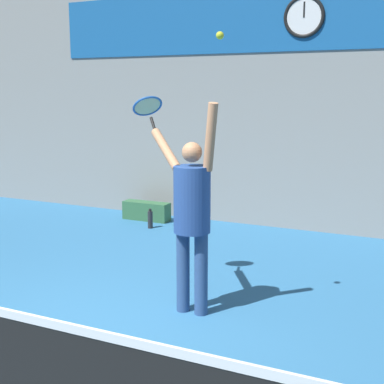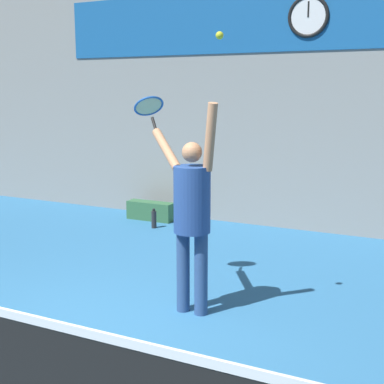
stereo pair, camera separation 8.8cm
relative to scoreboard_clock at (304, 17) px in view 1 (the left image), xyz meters
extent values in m
plane|color=teal|center=(-0.81, -4.81, -3.22)|extent=(18.00, 18.00, 0.00)
cube|color=gray|center=(-0.81, 0.08, -0.72)|extent=(18.00, 0.10, 5.00)
cube|color=#195B9E|center=(-0.81, 0.02, 0.00)|extent=(6.90, 0.02, 0.96)
cylinder|color=white|center=(0.00, 0.00, 0.00)|extent=(0.56, 0.02, 0.56)
torus|color=black|center=(0.00, 0.00, 0.00)|extent=(0.61, 0.06, 0.61)
cube|color=black|center=(0.00, -0.01, 0.10)|extent=(0.02, 0.01, 0.22)
cylinder|color=#2D4C7F|center=(-0.22, -3.59, -2.81)|extent=(0.13, 0.13, 0.82)
cylinder|color=#2D4C7F|center=(-0.02, -3.59, -2.81)|extent=(0.13, 0.13, 0.82)
cylinder|color=#26478C|center=(-0.12, -3.59, -2.09)|extent=(0.35, 0.35, 0.64)
sphere|color=tan|center=(-0.12, -3.59, -1.64)|extent=(0.19, 0.19, 0.19)
cylinder|color=tan|center=(0.08, -3.62, -1.49)|extent=(0.21, 0.19, 0.63)
cylinder|color=tan|center=(-0.49, -3.41, -1.64)|extent=(0.51, 0.44, 0.39)
cylinder|color=black|center=(-0.75, -3.21, -1.42)|extent=(0.13, 0.11, 0.16)
torus|color=#1E51A5|center=(-0.87, -3.11, -1.23)|extent=(0.41, 0.42, 0.22)
cylinder|color=beige|center=(-0.87, -3.11, -1.23)|extent=(0.34, 0.35, 0.18)
sphere|color=#CCDB2D|center=(0.17, -3.64, -0.60)|extent=(0.07, 0.07, 0.07)
cylinder|color=#262628|center=(-2.14, -0.88, -3.08)|extent=(0.08, 0.08, 0.27)
cylinder|color=black|center=(-2.14, -0.88, -2.93)|extent=(0.04, 0.04, 0.04)
cube|color=#33663F|center=(-2.47, -0.43, -3.07)|extent=(0.82, 0.24, 0.31)
camera|label=1|loc=(2.00, -8.07, -1.08)|focal=50.00mm
camera|label=2|loc=(2.08, -8.04, -1.08)|focal=50.00mm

